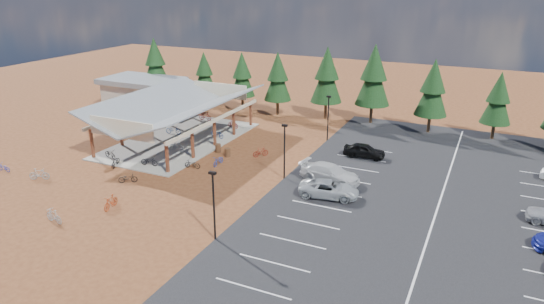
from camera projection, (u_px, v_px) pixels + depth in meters
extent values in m
plane|color=#572C16|center=(226.00, 177.00, 44.49)|extent=(140.00, 140.00, 0.00)
cube|color=black|center=(440.00, 201.00, 39.66)|extent=(27.00, 44.00, 0.04)
cube|color=gray|center=(180.00, 140.00, 54.41)|extent=(10.60, 18.60, 0.10)
cube|color=#582819|center=(92.00, 143.00, 48.57)|extent=(0.25, 0.25, 3.00)
cube|color=#582819|center=(121.00, 132.00, 52.14)|extent=(0.25, 0.25, 3.00)
cube|color=#582819|center=(146.00, 122.00, 55.72)|extent=(0.25, 0.25, 3.00)
cube|color=#582819|center=(168.00, 113.00, 59.29)|extent=(0.25, 0.25, 3.00)
cube|color=#582819|center=(188.00, 105.00, 62.86)|extent=(0.25, 0.25, 3.00)
cube|color=#582819|center=(167.00, 157.00, 44.90)|extent=(0.25, 0.25, 3.00)
cube|color=#582819|center=(193.00, 144.00, 48.48)|extent=(0.25, 0.25, 3.00)
cube|color=#582819|center=(215.00, 132.00, 52.05)|extent=(0.25, 0.25, 3.00)
cube|color=#582819|center=(234.00, 122.00, 55.62)|extent=(0.25, 0.25, 3.00)
cube|color=#582819|center=(251.00, 113.00, 59.20)|extent=(0.25, 0.25, 3.00)
cube|color=beige|center=(142.00, 109.00, 55.36)|extent=(0.22, 18.00, 0.35)
cube|color=beige|center=(217.00, 119.00, 51.38)|extent=(0.22, 18.00, 0.35)
cube|color=slate|center=(156.00, 103.00, 54.22)|extent=(5.85, 19.40, 2.13)
cube|color=slate|center=(200.00, 109.00, 51.91)|extent=(5.85, 19.40, 2.13)
cube|color=beige|center=(121.00, 129.00, 45.44)|extent=(7.50, 0.15, 1.80)
cube|color=beige|center=(220.00, 90.00, 60.75)|extent=(7.50, 0.15, 1.80)
cube|color=#ADA593|center=(143.00, 94.00, 68.82)|extent=(10.00, 6.00, 3.20)
cube|color=slate|center=(142.00, 81.00, 68.16)|extent=(11.00, 7.00, 0.70)
cylinder|color=black|center=(214.00, 207.00, 33.13)|extent=(0.14, 0.14, 5.00)
cube|color=black|center=(212.00, 173.00, 32.26)|extent=(0.50, 0.25, 0.18)
cylinder|color=black|center=(284.00, 153.00, 43.34)|extent=(0.14, 0.14, 5.00)
cube|color=black|center=(285.00, 126.00, 42.47)|extent=(0.50, 0.25, 0.18)
cylinder|color=black|center=(328.00, 119.00, 53.55)|extent=(0.14, 0.14, 5.00)
cube|color=black|center=(329.00, 97.00, 52.68)|extent=(0.50, 0.25, 0.18)
cylinder|color=#462B19|center=(218.00, 148.00, 50.65)|extent=(0.60, 0.60, 0.90)
cylinder|color=#462B19|center=(227.00, 152.00, 49.40)|extent=(0.60, 0.60, 0.90)
cylinder|color=#382314|center=(158.00, 91.00, 72.96)|extent=(0.36, 0.36, 2.20)
cone|color=black|center=(156.00, 66.00, 71.68)|extent=(3.86, 3.86, 5.27)
cone|color=black|center=(154.00, 51.00, 70.93)|extent=(2.99, 2.99, 3.95)
cylinder|color=#382314|center=(205.00, 97.00, 70.04)|extent=(0.36, 0.36, 1.81)
cone|color=black|center=(204.00, 76.00, 68.98)|extent=(3.19, 3.19, 4.35)
cone|color=black|center=(204.00, 63.00, 68.36)|extent=(2.47, 2.47, 3.26)
cylinder|color=#382314|center=(243.00, 102.00, 66.88)|extent=(0.36, 0.36, 1.92)
cone|color=black|center=(242.00, 79.00, 65.76)|extent=(3.38, 3.38, 4.61)
cone|color=black|center=(242.00, 65.00, 65.11)|extent=(2.61, 2.61, 3.46)
cylinder|color=#382314|center=(278.00, 107.00, 64.24)|extent=(0.36, 0.36, 2.03)
cone|color=black|center=(278.00, 81.00, 63.06)|extent=(3.57, 3.57, 4.87)
cone|color=black|center=(278.00, 66.00, 62.36)|extent=(2.76, 2.76, 3.66)
cylinder|color=#382314|center=(325.00, 110.00, 62.36)|extent=(0.36, 0.36, 2.26)
cone|color=black|center=(327.00, 81.00, 61.05)|extent=(3.99, 3.99, 5.43)
cone|color=black|center=(327.00, 63.00, 60.27)|extent=(3.08, 3.08, 4.08)
cylinder|color=#382314|center=(371.00, 114.00, 60.54)|extent=(0.36, 0.36, 2.40)
cone|color=black|center=(373.00, 81.00, 59.14)|extent=(4.22, 4.22, 5.76)
cone|color=black|center=(375.00, 62.00, 58.32)|extent=(3.26, 3.26, 4.32)
cylinder|color=#382314|center=(429.00, 124.00, 56.94)|extent=(0.36, 0.36, 2.12)
cone|color=black|center=(432.00, 94.00, 55.71)|extent=(3.73, 3.73, 5.08)
cone|color=black|center=(434.00, 75.00, 54.98)|extent=(2.88, 2.88, 3.81)
cylinder|color=#382314|center=(493.00, 131.00, 54.68)|extent=(0.36, 0.36, 1.87)
cone|color=black|center=(497.00, 103.00, 53.59)|extent=(3.30, 3.30, 4.50)
cone|color=black|center=(500.00, 87.00, 52.95)|extent=(2.55, 2.55, 3.37)
imported|color=black|center=(110.00, 154.00, 48.81)|extent=(1.83, 1.04, 0.91)
imported|color=gray|center=(147.00, 135.00, 54.60)|extent=(1.60, 0.58, 0.94)
imported|color=#1C4292|center=(173.00, 130.00, 56.21)|extent=(1.94, 0.91, 0.98)
imported|color=maroon|center=(205.00, 116.00, 61.49)|extent=(1.77, 0.64, 1.04)
imported|color=black|center=(149.00, 161.00, 46.82)|extent=(1.83, 0.86, 0.93)
imported|color=gray|center=(177.00, 146.00, 50.70)|extent=(1.77, 0.53, 1.06)
imported|color=navy|center=(217.00, 134.00, 54.86)|extent=(2.02, 1.11, 1.01)
imported|color=maroon|center=(233.00, 124.00, 58.41)|extent=(1.69, 0.84, 0.98)
imported|color=black|center=(116.00, 162.00, 46.84)|extent=(1.24, 1.96, 0.97)
imported|color=gray|center=(39.00, 174.00, 43.76)|extent=(1.87, 1.27, 1.10)
imported|color=#1B2A9D|center=(4.00, 167.00, 45.68)|extent=(1.55, 0.56, 0.81)
imported|color=#9E300E|center=(111.00, 202.00, 38.35)|extent=(0.80, 1.88, 1.10)
imported|color=black|center=(128.00, 178.00, 43.19)|extent=(1.68, 1.42, 0.87)
imported|color=#94979C|center=(54.00, 216.00, 36.14)|extent=(1.88, 0.76, 1.10)
imported|color=#203A9F|center=(218.00, 160.00, 47.19)|extent=(0.72, 1.85, 0.96)
imported|color=maroon|center=(261.00, 152.00, 49.38)|extent=(1.45, 1.58, 1.01)
imported|color=black|center=(192.00, 164.00, 46.43)|extent=(1.66, 0.78, 0.84)
imported|color=#A2A7AB|center=(329.00, 189.00, 40.26)|extent=(5.32, 3.13, 1.39)
imported|color=silver|center=(330.00, 173.00, 43.20)|extent=(5.73, 2.88, 1.60)
imported|color=black|center=(364.00, 150.00, 49.08)|extent=(4.26, 1.90, 1.42)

